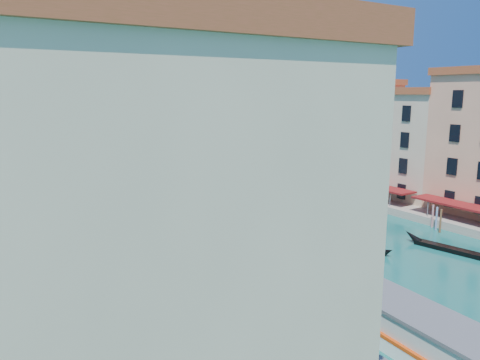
{
  "coord_description": "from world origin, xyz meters",
  "views": [
    {
      "loc": [
        -30.63,
        -9.15,
        16.72
      ],
      "look_at": [
        -0.98,
        39.74,
        6.05
      ],
      "focal_mm": 35.0,
      "sensor_mm": 36.0,
      "label": 1
    }
  ],
  "objects_px": {
    "vaporetto_near": "(408,328)",
    "gondola_fore": "(347,241)",
    "vaporetto_far": "(127,187)",
    "gondola_right": "(463,250)",
    "vaporetto_stop": "(266,352)"
  },
  "relations": [
    {
      "from": "vaporetto_near",
      "to": "vaporetto_far",
      "type": "bearing_deg",
      "value": 94.54
    },
    {
      "from": "gondola_fore",
      "to": "gondola_right",
      "type": "bearing_deg",
      "value": -56.2
    },
    {
      "from": "gondola_right",
      "to": "vaporetto_near",
      "type": "bearing_deg",
      "value": -166.28
    },
    {
      "from": "gondola_fore",
      "to": "gondola_right",
      "type": "distance_m",
      "value": 11.95
    },
    {
      "from": "gondola_right",
      "to": "vaporetto_stop",
      "type": "bearing_deg",
      "value": -178.07
    },
    {
      "from": "gondola_fore",
      "to": "vaporetto_far",
      "type": "bearing_deg",
      "value": 100.42
    },
    {
      "from": "vaporetto_far",
      "to": "gondola_right",
      "type": "relative_size",
      "value": 1.63
    },
    {
      "from": "vaporetto_stop",
      "to": "gondola_right",
      "type": "relative_size",
      "value": 1.27
    },
    {
      "from": "vaporetto_near",
      "to": "gondola_fore",
      "type": "bearing_deg",
      "value": 60.12
    },
    {
      "from": "vaporetto_far",
      "to": "gondola_fore",
      "type": "height_order",
      "value": "vaporetto_far"
    },
    {
      "from": "vaporetto_far",
      "to": "gondola_fore",
      "type": "distance_m",
      "value": 40.19
    },
    {
      "from": "vaporetto_near",
      "to": "gondola_right",
      "type": "distance_m",
      "value": 21.63
    },
    {
      "from": "vaporetto_near",
      "to": "gondola_fore",
      "type": "relative_size",
      "value": 1.56
    },
    {
      "from": "vaporetto_near",
      "to": "vaporetto_far",
      "type": "relative_size",
      "value": 0.91
    },
    {
      "from": "vaporetto_near",
      "to": "gondola_fore",
      "type": "xyz_separation_m",
      "value": [
        11.67,
        17.84,
        -0.85
      ]
    }
  ]
}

